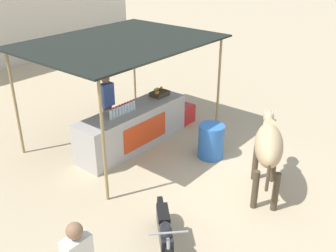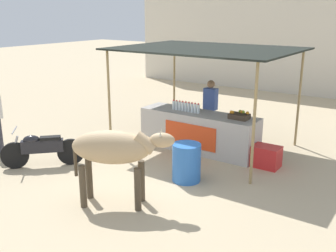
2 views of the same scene
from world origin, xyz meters
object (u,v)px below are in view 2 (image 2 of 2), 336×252
Objects in this scene: fruit_crate at (239,116)px; motorcycle_parked at (42,148)px; cooler_box at (266,157)px; vendor_behind_counter at (210,111)px; stall_counter at (198,132)px; water_barrel at (187,162)px; cow at (115,150)px.

fruit_crate is 0.33× the size of motorcycle_parked.
vendor_behind_counter is at bearing 155.92° from cooler_box.
vendor_behind_counter is 1.22× the size of motorcycle_parked.
vendor_behind_counter is at bearing 97.07° from stall_counter.
fruit_crate is (1.04, 0.06, 0.55)m from stall_counter.
cooler_box is 0.44× the size of motorcycle_parked.
vendor_behind_counter is (-0.09, 0.75, 0.37)m from stall_counter.
fruit_crate is at bearing 41.57° from motorcycle_parked.
fruit_crate is at bearing 168.44° from cooler_box.
fruit_crate is 0.56× the size of water_barrel.
vendor_behind_counter is at bearing 58.84° from motorcycle_parked.
cow reaches higher than motorcycle_parked.
motorcycle_parked is at bearing -145.63° from cooler_box.
stall_counter is 1.83m from cooler_box.
cooler_box is at bearing -11.56° from fruit_crate.
water_barrel is at bearing -71.48° from vendor_behind_counter.
water_barrel is (-0.30, -1.79, -0.64)m from fruit_crate.
cow is at bearing -107.20° from water_barrel.
vendor_behind_counter is at bearing 94.83° from cow.
fruit_crate is 1.11m from cooler_box.
water_barrel is at bearing -123.17° from cooler_box.
cooler_box is 3.66m from cow.
water_barrel is (0.74, -1.73, -0.09)m from stall_counter.
stall_counter is 5.00× the size of cooler_box.
water_barrel is at bearing -99.59° from fruit_crate.
motorcycle_parked is at bearing 171.14° from cow.
stall_counter is at bearing 113.11° from water_barrel.
cooler_box is (1.90, -0.85, -0.61)m from vendor_behind_counter.
fruit_crate is 1.34m from vendor_behind_counter.
vendor_behind_counter reaches higher than motorcycle_parked.
stall_counter is 1.69× the size of cow.
fruit_crate reaches higher than cooler_box.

